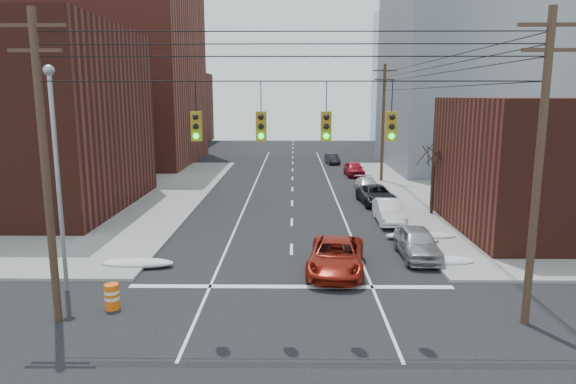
{
  "coord_description": "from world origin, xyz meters",
  "views": [
    {
      "loc": [
        0.1,
        -14.5,
        8.12
      ],
      "look_at": [
        -0.19,
        12.72,
        3.0
      ],
      "focal_mm": 32.0,
      "sensor_mm": 36.0,
      "label": 1
    }
  ],
  "objects_px": {
    "lot_car_a": "(63,207)",
    "lot_car_b": "(114,181)",
    "construction_barrel": "(112,296)",
    "parked_car_e": "(354,169)",
    "parked_car_f": "(332,159)",
    "lot_car_c": "(19,205)",
    "parked_car_d": "(368,186)",
    "red_pickup": "(336,256)",
    "parked_car_b": "(389,212)",
    "lot_car_d": "(69,189)",
    "parked_car_a": "(417,243)",
    "parked_car_c": "(376,195)"
  },
  "relations": [
    {
      "from": "parked_car_c",
      "to": "lot_car_d",
      "type": "relative_size",
      "value": 1.36
    },
    {
      "from": "parked_car_c",
      "to": "construction_barrel",
      "type": "relative_size",
      "value": 5.1
    },
    {
      "from": "parked_car_b",
      "to": "lot_car_a",
      "type": "distance_m",
      "value": 21.42
    },
    {
      "from": "lot_car_a",
      "to": "lot_car_d",
      "type": "distance_m",
      "value": 7.67
    },
    {
      "from": "parked_car_a",
      "to": "parked_car_e",
      "type": "xyz_separation_m",
      "value": [
        -0.08,
        27.07,
        -0.04
      ]
    },
    {
      "from": "lot_car_b",
      "to": "construction_barrel",
      "type": "bearing_deg",
      "value": -162.95
    },
    {
      "from": "construction_barrel",
      "to": "parked_car_e",
      "type": "bearing_deg",
      "value": 68.53
    },
    {
      "from": "parked_car_a",
      "to": "lot_car_b",
      "type": "distance_m",
      "value": 28.85
    },
    {
      "from": "parked_car_b",
      "to": "parked_car_d",
      "type": "height_order",
      "value": "parked_car_b"
    },
    {
      "from": "parked_car_b",
      "to": "construction_barrel",
      "type": "height_order",
      "value": "parked_car_b"
    },
    {
      "from": "lot_car_c",
      "to": "parked_car_d",
      "type": "bearing_deg",
      "value": -82.19
    },
    {
      "from": "parked_car_a",
      "to": "lot_car_d",
      "type": "xyz_separation_m",
      "value": [
        -24.24,
        14.91,
        0.01
      ]
    },
    {
      "from": "parked_car_e",
      "to": "construction_barrel",
      "type": "height_order",
      "value": "parked_car_e"
    },
    {
      "from": "parked_car_b",
      "to": "lot_car_d",
      "type": "distance_m",
      "value": 25.33
    },
    {
      "from": "parked_car_b",
      "to": "lot_car_b",
      "type": "bearing_deg",
      "value": 152.9
    },
    {
      "from": "red_pickup",
      "to": "parked_car_a",
      "type": "relative_size",
      "value": 1.19
    },
    {
      "from": "red_pickup",
      "to": "lot_car_a",
      "type": "distance_m",
      "value": 19.87
    },
    {
      "from": "parked_car_a",
      "to": "lot_car_b",
      "type": "bearing_deg",
      "value": 139.52
    },
    {
      "from": "parked_car_d",
      "to": "lot_car_a",
      "type": "height_order",
      "value": "lot_car_a"
    },
    {
      "from": "lot_car_a",
      "to": "lot_car_b",
      "type": "relative_size",
      "value": 0.91
    },
    {
      "from": "lot_car_a",
      "to": "parked_car_d",
      "type": "bearing_deg",
      "value": -72.6
    },
    {
      "from": "parked_car_e",
      "to": "lot_car_b",
      "type": "relative_size",
      "value": 0.86
    },
    {
      "from": "parked_car_f",
      "to": "lot_car_a",
      "type": "height_order",
      "value": "lot_car_a"
    },
    {
      "from": "parked_car_a",
      "to": "parked_car_c",
      "type": "relative_size",
      "value": 0.9
    },
    {
      "from": "parked_car_a",
      "to": "lot_car_c",
      "type": "distance_m",
      "value": 26.29
    },
    {
      "from": "parked_car_c",
      "to": "lot_car_c",
      "type": "bearing_deg",
      "value": -173.69
    },
    {
      "from": "parked_car_d",
      "to": "construction_barrel",
      "type": "bearing_deg",
      "value": -122.22
    },
    {
      "from": "parked_car_a",
      "to": "parked_car_b",
      "type": "height_order",
      "value": "parked_car_a"
    },
    {
      "from": "lot_car_b",
      "to": "red_pickup",
      "type": "bearing_deg",
      "value": -141.68
    },
    {
      "from": "parked_car_d",
      "to": "parked_car_f",
      "type": "relative_size",
      "value": 1.17
    },
    {
      "from": "parked_car_c",
      "to": "construction_barrel",
      "type": "distance_m",
      "value": 23.73
    },
    {
      "from": "parked_car_e",
      "to": "lot_car_a",
      "type": "relative_size",
      "value": 0.94
    },
    {
      "from": "parked_car_c",
      "to": "construction_barrel",
      "type": "xyz_separation_m",
      "value": [
        -13.3,
        -19.65,
        -0.19
      ]
    },
    {
      "from": "parked_car_b",
      "to": "lot_car_c",
      "type": "distance_m",
      "value": 24.81
    },
    {
      "from": "parked_car_d",
      "to": "construction_barrel",
      "type": "height_order",
      "value": "parked_car_d"
    },
    {
      "from": "parked_car_d",
      "to": "lot_car_a",
      "type": "xyz_separation_m",
      "value": [
        -21.51,
        -9.97,
        0.28
      ]
    },
    {
      "from": "construction_barrel",
      "to": "parked_car_b",
      "type": "bearing_deg",
      "value": 46.31
    },
    {
      "from": "parked_car_b",
      "to": "lot_car_a",
      "type": "bearing_deg",
      "value": 179.31
    },
    {
      "from": "parked_car_b",
      "to": "parked_car_f",
      "type": "bearing_deg",
      "value": 93.51
    },
    {
      "from": "parked_car_e",
      "to": "lot_car_b",
      "type": "xyz_separation_m",
      "value": [
        -21.87,
        -8.34,
        0.11
      ]
    },
    {
      "from": "parked_car_d",
      "to": "construction_barrel",
      "type": "xyz_separation_m",
      "value": [
        -13.3,
        -24.25,
        -0.12
      ]
    },
    {
      "from": "parked_car_e",
      "to": "parked_car_f",
      "type": "relative_size",
      "value": 1.17
    },
    {
      "from": "parked_car_f",
      "to": "red_pickup",
      "type": "bearing_deg",
      "value": -101.19
    },
    {
      "from": "parked_car_f",
      "to": "lot_car_c",
      "type": "bearing_deg",
      "value": -136.89
    },
    {
      "from": "parked_car_e",
      "to": "lot_car_b",
      "type": "bearing_deg",
      "value": -162.49
    },
    {
      "from": "red_pickup",
      "to": "lot_car_d",
      "type": "xyz_separation_m",
      "value": [
        -19.94,
        17.09,
        0.04
      ]
    },
    {
      "from": "parked_car_f",
      "to": "lot_car_d",
      "type": "height_order",
      "value": "lot_car_d"
    },
    {
      "from": "parked_car_b",
      "to": "lot_car_b",
      "type": "relative_size",
      "value": 0.9
    },
    {
      "from": "lot_car_d",
      "to": "parked_car_e",
      "type": "bearing_deg",
      "value": -43.13
    },
    {
      "from": "parked_car_a",
      "to": "parked_car_d",
      "type": "xyz_separation_m",
      "value": [
        0.0,
        17.7,
        -0.15
      ]
    }
  ]
}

